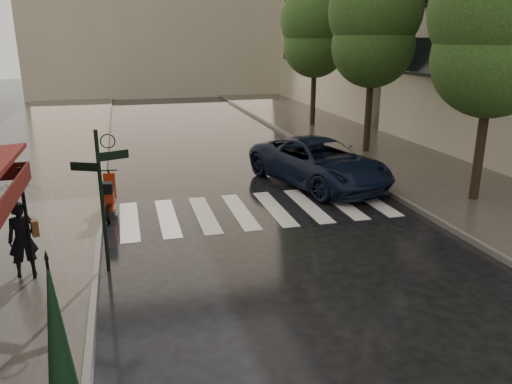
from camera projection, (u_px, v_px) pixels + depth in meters
name	position (u px, v px, depth m)	size (l,w,h in m)	color
ground	(180.00, 338.00, 8.43)	(120.00, 120.00, 0.00)	black
sidewalk_near	(20.00, 173.00, 18.38)	(6.00, 60.00, 0.12)	#38332D
sidewalk_far	(381.00, 151.00, 22.00)	(5.50, 60.00, 0.12)	#38332D
curb_near	(106.00, 168.00, 19.12)	(0.12, 60.00, 0.16)	#595651
curb_far	(322.00, 154.00, 21.30)	(0.12, 60.00, 0.16)	#595651
crosswalk	(257.00, 210.00, 14.69)	(7.85, 3.20, 0.01)	silver
signpost	(101.00, 190.00, 10.36)	(1.17, 0.29, 3.10)	black
tree_near	(497.00, 20.00, 13.82)	(3.80, 3.80, 7.99)	black
tree_mid	(375.00, 18.00, 20.17)	(3.80, 3.80, 8.34)	black
tree_far	(316.00, 26.00, 26.72)	(3.80, 3.80, 8.16)	black
pedestrian_with_umbrella	(17.00, 201.00, 9.96)	(1.18, 1.19, 2.41)	black
scooter	(109.00, 197.00, 14.08)	(0.48, 1.79, 1.17)	black
parked_car	(319.00, 162.00, 17.02)	(2.59, 5.62, 1.56)	black
parasol_front	(56.00, 332.00, 6.24)	(0.41, 0.41, 2.27)	black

